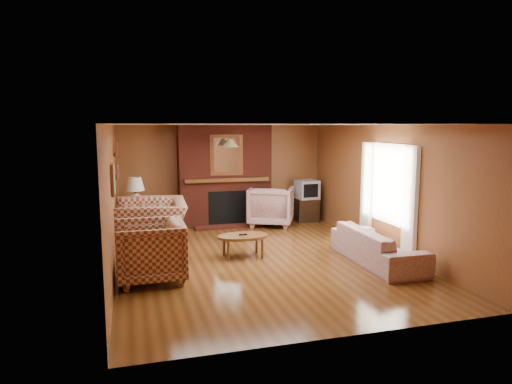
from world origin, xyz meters
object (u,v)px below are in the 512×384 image
object	(u,v)px
plaid_loveseat	(151,226)
plaid_armchair	(150,251)
crt_tv	(307,189)
table_lamp	(135,191)
floral_sofa	(378,246)
floral_armchair	(271,206)
fireplace	(225,176)
coffee_table	(243,238)
side_table	(136,221)
tv_stand	(307,210)

from	to	relation	value
plaid_loveseat	plaid_armchair	distance (m)	1.75
crt_tv	table_lamp	bearing A→B (deg)	-175.26
floral_sofa	floral_armchair	bearing A→B (deg)	14.64
fireplace	coffee_table	size ratio (longest dim) A/B	2.56
floral_armchair	coffee_table	xyz separation A→B (m)	(-1.31, -2.43, -0.11)
floral_armchair	side_table	bearing A→B (deg)	27.87
fireplace	floral_armchair	world-z (taller)	fireplace
floral_sofa	coffee_table	size ratio (longest dim) A/B	2.23
plaid_loveseat	plaid_armchair	world-z (taller)	plaid_loveseat
floral_armchair	side_table	xyz separation A→B (m)	(-3.14, -0.14, -0.17)
plaid_armchair	crt_tv	distance (m)	5.33
fireplace	plaid_armchair	world-z (taller)	fireplace
plaid_armchair	side_table	bearing A→B (deg)	-177.38
floral_armchair	crt_tv	world-z (taller)	crt_tv
plaid_armchair	floral_armchair	xyz separation A→B (m)	(2.99, 3.29, -0.00)
table_lamp	crt_tv	distance (m)	4.17
plaid_armchair	side_table	world-z (taller)	plaid_armchair
plaid_armchair	coffee_table	world-z (taller)	plaid_armchair
fireplace	coffee_table	xyz separation A→B (m)	(-0.27, -2.83, -0.82)
fireplace	floral_armchair	xyz separation A→B (m)	(1.04, -0.40, -0.71)
plaid_loveseat	floral_armchair	bearing A→B (deg)	121.13
plaid_armchair	coffee_table	bearing A→B (deg)	116.96
side_table	coffee_table	bearing A→B (deg)	-51.37
plaid_armchair	crt_tv	xyz separation A→B (m)	(4.00, 3.50, 0.33)
floral_armchair	tv_stand	distance (m)	1.05
tv_stand	floral_sofa	bearing A→B (deg)	-88.41
plaid_armchair	table_lamp	world-z (taller)	table_lamp
tv_stand	crt_tv	distance (m)	0.52
fireplace	floral_sofa	xyz separation A→B (m)	(1.90, -3.83, -0.88)
floral_armchair	coffee_table	size ratio (longest dim) A/B	1.10
coffee_table	tv_stand	xyz separation A→B (m)	(2.32, 2.64, -0.07)
plaid_loveseat	coffee_table	distance (m)	1.82
fireplace	table_lamp	world-z (taller)	fireplace
plaid_loveseat	coffee_table	world-z (taller)	plaid_loveseat
crt_tv	plaid_loveseat	bearing A→B (deg)	-155.77
tv_stand	plaid_armchair	bearing A→B (deg)	-134.82
coffee_table	table_lamp	bearing A→B (deg)	128.63
fireplace	floral_armchair	bearing A→B (deg)	-20.89
floral_sofa	tv_stand	bearing A→B (deg)	-1.73
coffee_table	crt_tv	world-z (taller)	crt_tv
fireplace	coffee_table	distance (m)	2.96
fireplace	plaid_loveseat	distance (m)	2.77
floral_sofa	floral_armchair	distance (m)	3.54
plaid_loveseat	fireplace	bearing A→B (deg)	139.44
floral_sofa	coffee_table	bearing A→B (deg)	65.82
tv_stand	table_lamp	bearing A→B (deg)	-171.23
plaid_armchair	crt_tv	world-z (taller)	crt_tv
plaid_armchair	floral_sofa	size ratio (longest dim) A/B	0.50
plaid_loveseat	plaid_armchair	size ratio (longest dim) A/B	1.44
floral_sofa	coffee_table	world-z (taller)	floral_sofa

